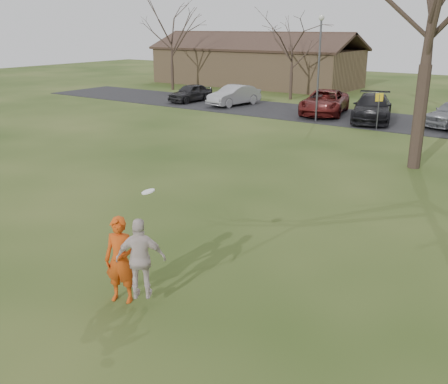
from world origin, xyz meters
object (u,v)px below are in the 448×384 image
Objects in this scene: building at (255,65)px; lamp_post at (319,55)px; car_3 at (372,108)px; catching_play at (141,259)px; car_2 at (325,102)px; car_0 at (190,93)px; car_1 at (234,95)px; player_defender at (120,260)px.

building is 20.99m from lamp_post.
car_3 is 24.42m from catching_play.
car_2 is 0.28× the size of building.
building is at bearing 124.84° from car_3.
car_0 is 14.45m from car_3.
car_1 is 10.61m from car_3.
car_1 is at bearing -64.49° from building.
lamp_post reaches higher than car_0.
car_0 is 13.57m from building.
car_0 is 0.72× the size of car_3.
car_1 is at bearing 120.07° from catching_play.
car_1 is 0.21× the size of building.
car_2 is at bearing 11.22° from car_1.
car_1 is at bearing 167.67° from car_2.
car_3 reaches higher than car_0.
player_defender reaches higher than car_3.
car_2 is 0.90× the size of lamp_post.
car_2 is 3.54m from car_3.
car_0 is at bearing 103.87° from player_defender.
car_1 is 0.80× the size of car_3.
lamp_post is (7.80, -2.51, 3.20)m from car_1.
catching_play reaches higher than car_3.
car_1 is (3.85, 0.32, 0.05)m from car_0.
car_0 is 30.32m from catching_play.
car_0 is at bearing 169.36° from lamp_post.
lamp_post is (-2.80, -2.02, 3.13)m from car_3.
catching_play is (0.57, 0.04, 0.17)m from player_defender.
catching_play is at bearing -97.80° from car_3.
player_defender is at bearing -175.95° from catching_play.
car_2 is 18.50m from building.
catching_play is (14.26, -24.63, 0.36)m from car_1.
catching_play is at bearing -61.46° from building.
car_2 is (-6.57, 24.86, -0.13)m from player_defender.
lamp_post is (14.00, -15.50, 2.04)m from building.
car_3 is at bearing -24.87° from car_2.
car_2 is at bearing 82.91° from player_defender.
car_3 is at bearing -38.74° from building.
car_1 is 1.90× the size of catching_play.
car_3 is at bearing 75.39° from player_defender.
lamp_post is (11.65, -2.19, 3.25)m from car_0.
building is at bearing 122.30° from car_2.
car_3 is 2.38× the size of catching_play.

